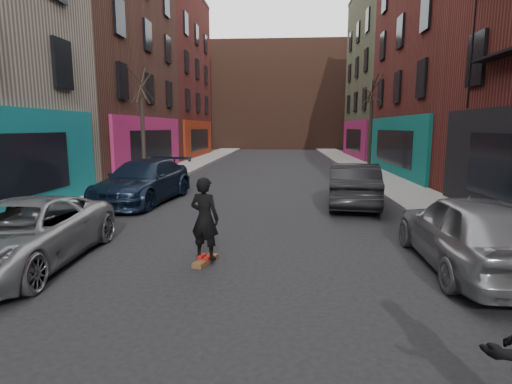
# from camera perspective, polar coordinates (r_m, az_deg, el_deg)

# --- Properties ---
(sidewalk_left) EXTENTS (2.50, 84.00, 0.13)m
(sidewalk_left) POSITION_cam_1_polar(r_m,az_deg,el_deg) (32.54, -8.59, 4.17)
(sidewalk_left) COLOR gray
(sidewalk_left) RESTS_ON ground
(sidewalk_right) EXTENTS (2.50, 84.00, 0.13)m
(sidewalk_right) POSITION_cam_1_polar(r_m,az_deg,el_deg) (32.22, 13.72, 3.96)
(sidewalk_right) COLOR gray
(sidewalk_right) RESTS_ON ground
(building_far) EXTENTS (40.00, 10.00, 14.00)m
(building_far) POSITION_cam_1_polar(r_m,az_deg,el_deg) (57.79, 3.27, 13.31)
(building_far) COLOR #47281E
(building_far) RESTS_ON ground
(tree_left_far) EXTENTS (2.00, 2.00, 6.50)m
(tree_left_far) POSITION_cam_1_polar(r_m,az_deg,el_deg) (20.86, -15.93, 10.26)
(tree_left_far) COLOR black
(tree_left_far) RESTS_ON sidewalk_left
(tree_right_far) EXTENTS (2.00, 2.00, 6.80)m
(tree_right_far) POSITION_cam_1_polar(r_m,az_deg,el_deg) (26.20, 16.12, 10.30)
(tree_right_far) COLOR black
(tree_right_far) RESTS_ON sidewalk_right
(parked_left_far) EXTENTS (2.54, 5.10, 1.39)m
(parked_left_far) POSITION_cam_1_polar(r_m,az_deg,el_deg) (9.62, -30.56, -5.20)
(parked_left_far) COLOR gray
(parked_left_far) RESTS_ON ground
(parked_left_end) EXTENTS (2.90, 5.82, 1.62)m
(parked_left_end) POSITION_cam_1_polar(r_m,az_deg,el_deg) (16.05, -15.78, 1.49)
(parked_left_end) COLOR black
(parked_left_end) RESTS_ON ground
(parked_right_far) EXTENTS (2.03, 4.76, 1.60)m
(parked_right_far) POSITION_cam_1_polar(r_m,az_deg,el_deg) (9.16, 28.36, -5.01)
(parked_right_far) COLOR gray
(parked_right_far) RESTS_ON ground
(parked_right_end) EXTENTS (2.27, 4.99, 1.59)m
(parked_right_end) POSITION_cam_1_polar(r_m,az_deg,el_deg) (15.13, 13.73, 1.05)
(parked_right_end) COLOR black
(parked_right_end) RESTS_ON ground
(skateboard) EXTENTS (0.45, 0.83, 0.10)m
(skateboard) POSITION_cam_1_polar(r_m,az_deg,el_deg) (8.75, -7.22, -9.70)
(skateboard) COLOR brown
(skateboard) RESTS_ON ground
(skateboarder) EXTENTS (0.74, 0.60, 1.76)m
(skateboarder) POSITION_cam_1_polar(r_m,az_deg,el_deg) (8.50, -7.35, -3.75)
(skateboarder) COLOR black
(skateboarder) RESTS_ON skateboard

